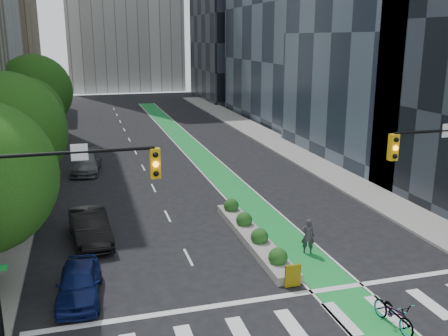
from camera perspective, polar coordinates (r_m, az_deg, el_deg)
ground at (r=20.45m, az=6.69°, el=-16.11°), size 160.00×160.00×0.00m
sidewalk_left at (r=42.70m, az=-21.86°, el=-0.40°), size 3.60×90.00×0.15m
sidewalk_right at (r=46.39m, az=8.43°, el=1.66°), size 3.60×90.00×0.15m
bike_lane_paint at (r=48.34m, az=-3.60°, el=2.24°), size 2.20×70.00×0.01m
building_dark_end at (r=88.42m, az=1.98°, el=17.05°), size 14.00×18.00×28.00m
tree_mid at (r=28.84m, az=-23.72°, el=3.75°), size 6.40×6.40×8.78m
tree_midfar at (r=38.74m, az=-21.79°, el=5.53°), size 5.60×5.60×7.76m
tree_far at (r=48.53m, az=-20.78°, el=8.18°), size 6.60×6.60×9.00m
signal_left at (r=17.62m, az=-20.69°, el=-5.03°), size 6.14×0.51×7.20m
median_planter at (r=26.56m, az=3.30°, el=-7.59°), size 1.20×10.26×1.10m
bicycle at (r=20.23m, az=18.84°, el=-15.39°), size 0.96×2.22×1.13m
cyclist at (r=25.24m, az=9.56°, el=-7.69°), size 0.78×0.66×1.81m
parked_car_left_near at (r=21.76m, az=-16.23°, el=-12.45°), size 2.00×4.36×1.45m
parked_car_left_mid at (r=27.18m, az=-15.08°, el=-6.50°), size 2.29×5.24×1.67m
parked_car_left_far at (r=41.19m, az=-15.46°, el=0.59°), size 2.69×5.41×1.51m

